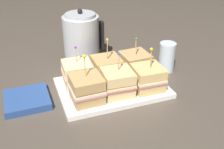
{
  "coord_description": "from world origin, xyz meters",
  "views": [
    {
      "loc": [
        -0.3,
        -0.82,
        0.55
      ],
      "look_at": [
        0.0,
        0.0,
        0.06
      ],
      "focal_mm": 45.0,
      "sensor_mm": 36.0,
      "label": 1
    }
  ],
  "objects_px": {
    "sandwich_front_left": "(87,89)",
    "sandwich_back_right": "(135,64)",
    "serving_platter": "(112,88)",
    "sandwich_front_right": "(148,78)",
    "sandwich_back_center": "(107,68)",
    "kettle_steel": "(82,39)",
    "napkin_stack": "(27,100)",
    "drinking_glass": "(167,57)",
    "sandwich_back_left": "(77,73)",
    "sandwich_front_center": "(118,82)"
  },
  "relations": [
    {
      "from": "sandwich_front_left",
      "to": "sandwich_back_right",
      "type": "distance_m",
      "value": 0.25
    },
    {
      "from": "serving_platter",
      "to": "sandwich_front_right",
      "type": "relative_size",
      "value": 2.41
    },
    {
      "from": "sandwich_back_right",
      "to": "sandwich_back_center",
      "type": "bearing_deg",
      "value": 179.58
    },
    {
      "from": "kettle_steel",
      "to": "napkin_stack",
      "type": "relative_size",
      "value": 1.57
    },
    {
      "from": "serving_platter",
      "to": "drinking_glass",
      "type": "bearing_deg",
      "value": 14.61
    },
    {
      "from": "drinking_glass",
      "to": "sandwich_back_center",
      "type": "bearing_deg",
      "value": -177.78
    },
    {
      "from": "sandwich_front_right",
      "to": "sandwich_back_right",
      "type": "distance_m",
      "value": 0.12
    },
    {
      "from": "sandwich_back_left",
      "to": "sandwich_front_right",
      "type": "bearing_deg",
      "value": -27.71
    },
    {
      "from": "sandwich_back_center",
      "to": "napkin_stack",
      "type": "height_order",
      "value": "sandwich_back_center"
    },
    {
      "from": "napkin_stack",
      "to": "sandwich_front_center",
      "type": "bearing_deg",
      "value": -14.26
    },
    {
      "from": "sandwich_front_left",
      "to": "napkin_stack",
      "type": "bearing_deg",
      "value": 157.05
    },
    {
      "from": "sandwich_back_right",
      "to": "sandwich_front_center",
      "type": "bearing_deg",
      "value": -135.21
    },
    {
      "from": "sandwich_front_center",
      "to": "sandwich_back_right",
      "type": "bearing_deg",
      "value": 44.79
    },
    {
      "from": "sandwich_back_left",
      "to": "napkin_stack",
      "type": "distance_m",
      "value": 0.2
    },
    {
      "from": "sandwich_front_center",
      "to": "sandwich_back_center",
      "type": "relative_size",
      "value": 0.91
    },
    {
      "from": "sandwich_back_center",
      "to": "kettle_steel",
      "type": "bearing_deg",
      "value": 102.4
    },
    {
      "from": "sandwich_front_center",
      "to": "kettle_steel",
      "type": "height_order",
      "value": "kettle_steel"
    },
    {
      "from": "drinking_glass",
      "to": "napkin_stack",
      "type": "bearing_deg",
      "value": -175.4
    },
    {
      "from": "sandwich_front_left",
      "to": "sandwich_front_right",
      "type": "height_order",
      "value": "sandwich_front_left"
    },
    {
      "from": "sandwich_front_center",
      "to": "sandwich_back_center",
      "type": "xyz_separation_m",
      "value": [
        -0.0,
        0.11,
        -0.0
      ]
    },
    {
      "from": "serving_platter",
      "to": "sandwich_front_left",
      "type": "relative_size",
      "value": 2.32
    },
    {
      "from": "sandwich_back_left",
      "to": "sandwich_back_center",
      "type": "bearing_deg",
      "value": -0.28
    },
    {
      "from": "sandwich_front_center",
      "to": "sandwich_back_left",
      "type": "bearing_deg",
      "value": 135.49
    },
    {
      "from": "sandwich_front_center",
      "to": "sandwich_front_right",
      "type": "xyz_separation_m",
      "value": [
        0.11,
        -0.0,
        -0.0
      ]
    },
    {
      "from": "sandwich_front_center",
      "to": "kettle_steel",
      "type": "bearing_deg",
      "value": 98.3
    },
    {
      "from": "sandwich_back_center",
      "to": "kettle_steel",
      "type": "relative_size",
      "value": 0.7
    },
    {
      "from": "serving_platter",
      "to": "sandwich_back_center",
      "type": "distance_m",
      "value": 0.08
    },
    {
      "from": "drinking_glass",
      "to": "napkin_stack",
      "type": "height_order",
      "value": "drinking_glass"
    },
    {
      "from": "sandwich_front_right",
      "to": "sandwich_front_left",
      "type": "bearing_deg",
      "value": 179.77
    },
    {
      "from": "sandwich_back_left",
      "to": "napkin_stack",
      "type": "bearing_deg",
      "value": -169.3
    },
    {
      "from": "sandwich_back_right",
      "to": "sandwich_front_right",
      "type": "bearing_deg",
      "value": -91.62
    },
    {
      "from": "sandwich_front_left",
      "to": "napkin_stack",
      "type": "relative_size",
      "value": 1.1
    },
    {
      "from": "serving_platter",
      "to": "sandwich_front_right",
      "type": "height_order",
      "value": "sandwich_front_right"
    },
    {
      "from": "sandwich_back_left",
      "to": "drinking_glass",
      "type": "relative_size",
      "value": 1.21
    },
    {
      "from": "kettle_steel",
      "to": "sandwich_back_right",
      "type": "bearing_deg",
      "value": -51.52
    },
    {
      "from": "sandwich_front_right",
      "to": "drinking_glass",
      "type": "distance_m",
      "value": 0.2
    },
    {
      "from": "sandwich_back_center",
      "to": "sandwich_back_right",
      "type": "distance_m",
      "value": 0.11
    },
    {
      "from": "sandwich_front_left",
      "to": "sandwich_back_center",
      "type": "bearing_deg",
      "value": 46.4
    },
    {
      "from": "sandwich_back_left",
      "to": "kettle_steel",
      "type": "distance_m",
      "value": 0.21
    },
    {
      "from": "serving_platter",
      "to": "drinking_glass",
      "type": "distance_m",
      "value": 0.27
    },
    {
      "from": "napkin_stack",
      "to": "sandwich_back_left",
      "type": "bearing_deg",
      "value": 10.7
    },
    {
      "from": "sandwich_front_left",
      "to": "drinking_glass",
      "type": "height_order",
      "value": "sandwich_front_left"
    },
    {
      "from": "sandwich_front_center",
      "to": "serving_platter",
      "type": "bearing_deg",
      "value": 93.08
    },
    {
      "from": "kettle_steel",
      "to": "serving_platter",
      "type": "bearing_deg",
      "value": -80.6
    },
    {
      "from": "sandwich_front_right",
      "to": "drinking_glass",
      "type": "relative_size",
      "value": 1.34
    },
    {
      "from": "sandwich_front_left",
      "to": "sandwich_back_right",
      "type": "relative_size",
      "value": 1.09
    },
    {
      "from": "serving_platter",
      "to": "sandwich_front_center",
      "type": "xyz_separation_m",
      "value": [
        0.0,
        -0.05,
        0.05
      ]
    },
    {
      "from": "sandwich_back_left",
      "to": "kettle_steel",
      "type": "xyz_separation_m",
      "value": [
        0.07,
        0.2,
        0.05
      ]
    },
    {
      "from": "sandwich_front_left",
      "to": "drinking_glass",
      "type": "relative_size",
      "value": 1.39
    },
    {
      "from": "sandwich_back_center",
      "to": "drinking_glass",
      "type": "height_order",
      "value": "sandwich_back_center"
    }
  ]
}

